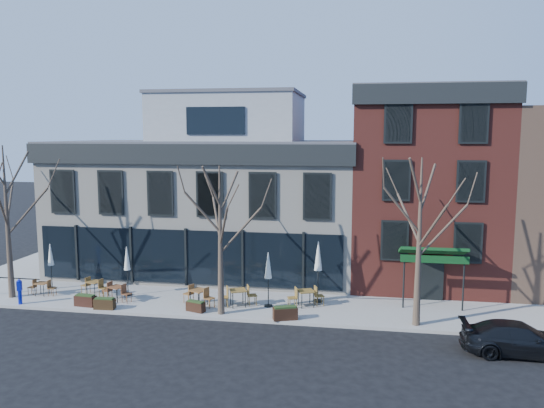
% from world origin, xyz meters
% --- Properties ---
extents(ground, '(120.00, 120.00, 0.00)m').
position_xyz_m(ground, '(0.00, 0.00, 0.00)').
color(ground, black).
rests_on(ground, ground).
extents(sidewalk_front, '(33.50, 4.70, 0.15)m').
position_xyz_m(sidewalk_front, '(3.25, -2.15, 0.07)').
color(sidewalk_front, gray).
rests_on(sidewalk_front, ground).
extents(sidewalk_side, '(4.50, 12.00, 0.15)m').
position_xyz_m(sidewalk_side, '(-11.25, 6.00, 0.07)').
color(sidewalk_side, gray).
rests_on(sidewalk_side, ground).
extents(corner_building, '(18.39, 10.39, 11.10)m').
position_xyz_m(corner_building, '(0.07, 5.07, 4.72)').
color(corner_building, beige).
rests_on(corner_building, ground).
extents(red_brick_building, '(8.20, 11.78, 11.18)m').
position_xyz_m(red_brick_building, '(13.00, 4.98, 5.64)').
color(red_brick_building, maroon).
rests_on(red_brick_building, ground).
extents(tree_corner, '(3.93, 3.98, 7.92)m').
position_xyz_m(tree_corner, '(-8.49, -3.20, 4.25)').
color(tree_corner, '#382B21').
rests_on(tree_corner, sidewalk_front).
extents(tree_mid, '(3.50, 3.55, 7.04)m').
position_xyz_m(tree_mid, '(3.01, -3.90, 3.79)').
color(tree_mid, '#382B21').
rests_on(tree_mid, sidewalk_front).
extents(tree_right, '(3.72, 3.77, 7.48)m').
position_xyz_m(tree_right, '(12.01, -3.90, 4.02)').
color(tree_right, '#382B21').
rests_on(tree_right, sidewalk_front).
extents(parked_sedan, '(4.43, 1.83, 1.28)m').
position_xyz_m(parked_sedan, '(15.69, -6.21, 0.64)').
color(parked_sedan, black).
rests_on(parked_sedan, ground).
extents(call_box, '(0.26, 0.26, 1.30)m').
position_xyz_m(call_box, '(-7.33, -4.20, 0.84)').
color(call_box, '#0C17A1').
rests_on(call_box, sidewalk_front).
extents(cafe_set_0, '(1.55, 0.62, 0.82)m').
position_xyz_m(cafe_set_0, '(-7.14, -2.63, 0.57)').
color(cafe_set_0, brown).
rests_on(cafe_set_0, sidewalk_front).
extents(cafe_set_1, '(1.73, 0.88, 0.89)m').
position_xyz_m(cafe_set_1, '(-4.43, -2.10, 0.61)').
color(cafe_set_1, brown).
rests_on(cafe_set_1, sidewalk_front).
extents(cafe_set_2, '(1.77, 0.92, 0.91)m').
position_xyz_m(cafe_set_2, '(-2.79, -2.85, 0.62)').
color(cafe_set_2, brown).
rests_on(cafe_set_2, sidewalk_front).
extents(cafe_set_3, '(1.86, 1.17, 0.97)m').
position_xyz_m(cafe_set_3, '(1.58, -2.87, 0.65)').
color(cafe_set_3, brown).
rests_on(cafe_set_3, sidewalk_front).
extents(cafe_set_4, '(1.96, 1.21, 1.02)m').
position_xyz_m(cafe_set_4, '(3.53, -2.68, 0.67)').
color(cafe_set_4, brown).
rests_on(cafe_set_4, sidewalk_front).
extents(cafe_set_5, '(1.90, 1.16, 0.98)m').
position_xyz_m(cafe_set_5, '(6.86, -2.16, 0.66)').
color(cafe_set_5, brown).
rests_on(cafe_set_5, sidewalk_front).
extents(umbrella_0, '(0.40, 0.40, 2.51)m').
position_xyz_m(umbrella_0, '(-7.30, -1.44, 1.92)').
color(umbrella_0, black).
rests_on(umbrella_0, sidewalk_front).
extents(umbrella_1, '(0.42, 0.42, 2.62)m').
position_xyz_m(umbrella_1, '(-2.62, -1.90, 2.00)').
color(umbrella_1, black).
rests_on(umbrella_1, sidewalk_front).
extents(umbrella_3, '(0.44, 0.44, 2.73)m').
position_xyz_m(umbrella_3, '(5.03, -2.49, 2.08)').
color(umbrella_3, black).
rests_on(umbrella_3, sidewalk_front).
extents(umbrella_4, '(0.50, 0.50, 3.11)m').
position_xyz_m(umbrella_4, '(7.38, -1.32, 2.35)').
color(umbrella_4, black).
rests_on(umbrella_4, sidewalk_front).
extents(planter_0, '(1.08, 0.52, 0.58)m').
position_xyz_m(planter_0, '(-3.95, -3.93, 0.44)').
color(planter_0, black).
rests_on(planter_0, sidewalk_front).
extents(planter_1, '(1.02, 0.45, 0.56)m').
position_xyz_m(planter_1, '(-2.79, -4.20, 0.43)').
color(planter_1, '#312010').
rests_on(planter_1, sidewalk_front).
extents(planter_2, '(0.99, 0.64, 0.52)m').
position_xyz_m(planter_2, '(1.70, -3.80, 0.41)').
color(planter_2, black).
rests_on(planter_2, sidewalk_front).
extents(planter_3, '(1.20, 0.79, 0.63)m').
position_xyz_m(planter_3, '(6.12, -4.20, 0.46)').
color(planter_3, black).
rests_on(planter_3, sidewalk_front).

